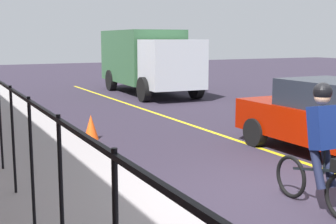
{
  "coord_description": "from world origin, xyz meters",
  "views": [
    {
      "loc": [
        -5.18,
        4.75,
        2.41
      ],
      "look_at": [
        2.73,
        0.75,
        1.0
      ],
      "focal_mm": 49.26,
      "sensor_mm": 36.0,
      "label": 1
    }
  ],
  "objects": [
    {
      "name": "box_truck_background",
      "position": [
        13.38,
        -3.64,
        1.55
      ],
      "size": [
        6.82,
        2.82,
        2.78
      ],
      "rotation": [
        0.0,
        0.0,
        3.09
      ],
      "color": "#315C39",
      "rests_on": "ground"
    },
    {
      "name": "cyclist_lead",
      "position": [
        -0.57,
        0.03,
        0.91
      ],
      "size": [
        1.71,
        0.37,
        1.83
      ],
      "rotation": [
        0.0,
        0.0,
        -0.03
      ],
      "color": "black",
      "rests_on": "ground"
    },
    {
      "name": "iron_fence",
      "position": [
        1.0,
        3.8,
        1.29
      ],
      "size": [
        21.45,
        0.04,
        1.6
      ],
      "color": "black",
      "rests_on": "sidewalk"
    },
    {
      "name": "ground_plane",
      "position": [
        0.0,
        0.0,
        0.0
      ],
      "size": [
        80.0,
        80.0,
        0.0
      ],
      "primitive_type": "plane",
      "color": "#2C2534"
    },
    {
      "name": "traffic_cone_near",
      "position": [
        5.41,
        1.48,
        0.3
      ],
      "size": [
        0.36,
        0.36,
        0.6
      ],
      "primitive_type": "cone",
      "color": "#FC5215",
      "rests_on": "ground"
    }
  ]
}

